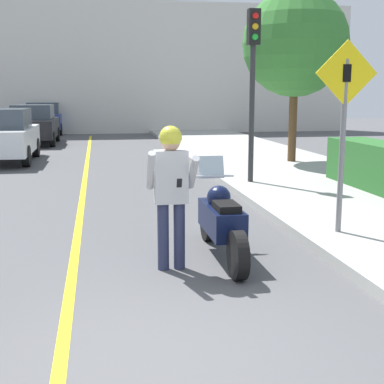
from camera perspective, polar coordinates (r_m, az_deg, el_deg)
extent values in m
plane|color=#4C4C4F|center=(4.47, -5.94, -18.26)|extent=(80.00, 80.00, 0.00)
cube|color=yellow|center=(10.15, -11.79, -1.94)|extent=(0.12, 36.00, 0.01)
cube|color=beige|center=(29.95, -9.78, 12.90)|extent=(28.00, 1.20, 6.99)
cylinder|color=black|center=(6.28, 4.92, -6.73)|extent=(0.14, 0.58, 0.58)
cylinder|color=black|center=(7.90, 1.72, -3.11)|extent=(0.14, 0.58, 0.58)
cube|color=#0C1433|center=(7.03, 3.15, -2.91)|extent=(0.40, 1.18, 0.36)
sphere|color=#0C1433|center=(7.13, 2.88, -0.58)|extent=(0.32, 0.32, 0.32)
cube|color=black|center=(6.73, 3.69, -1.61)|extent=(0.28, 0.48, 0.10)
cylinder|color=silver|center=(7.50, 2.16, 1.69)|extent=(0.62, 0.03, 0.03)
cube|color=silver|center=(7.56, 2.05, 2.67)|extent=(0.36, 0.12, 0.31)
cylinder|color=#282D4C|center=(6.58, -3.09, -4.76)|extent=(0.14, 0.14, 0.84)
cylinder|color=#282D4C|center=(6.60, -1.36, -4.69)|extent=(0.14, 0.14, 0.84)
cube|color=#B7B7BC|center=(6.44, -2.27, 1.63)|extent=(0.40, 0.22, 0.64)
cylinder|color=#B7B7BC|center=(6.30, -4.41, 2.30)|extent=(0.09, 0.39, 0.50)
cylinder|color=#B7B7BC|center=(6.35, 0.11, 2.10)|extent=(0.09, 0.45, 0.45)
sphere|color=tan|center=(6.39, -2.30, 5.40)|extent=(0.23, 0.23, 0.23)
sphere|color=gold|center=(6.38, -2.30, 5.87)|extent=(0.27, 0.27, 0.27)
cube|color=black|center=(6.18, -1.37, 0.96)|extent=(0.06, 0.05, 0.11)
cylinder|color=slate|center=(7.91, 15.72, 4.57)|extent=(0.08, 0.08, 2.46)
cube|color=yellow|center=(7.86, 16.17, 12.08)|extent=(0.91, 0.02, 0.91)
cube|color=black|center=(7.85, 16.21, 12.08)|extent=(0.12, 0.01, 0.24)
cylinder|color=#2D2D30|center=(12.17, 6.42, 9.97)|extent=(0.12, 0.12, 3.79)
cube|color=black|center=(12.24, 6.60, 17.08)|extent=(0.26, 0.22, 0.76)
sphere|color=red|center=(12.15, 6.79, 18.17)|extent=(0.14, 0.14, 0.14)
sphere|color=gold|center=(12.12, 6.77, 17.14)|extent=(0.14, 0.14, 0.14)
sphere|color=green|center=(12.10, 6.74, 16.11)|extent=(0.14, 0.14, 0.14)
cylinder|color=brown|center=(16.17, 10.69, 7.38)|extent=(0.24, 0.24, 2.34)
sphere|color=#387A33|center=(16.21, 10.97, 15.30)|extent=(3.05, 3.05, 3.05)
cylinder|color=black|center=(19.15, -16.32, 4.57)|extent=(0.22, 0.64, 0.64)
cylinder|color=black|center=(16.57, -17.27, 3.67)|extent=(0.22, 0.64, 0.64)
cube|color=white|center=(17.94, -19.46, 5.25)|extent=(1.80, 4.20, 0.76)
cube|color=#38424C|center=(17.73, -19.68, 7.39)|extent=(1.58, 2.18, 0.60)
cylinder|color=black|center=(25.33, -17.97, 5.83)|extent=(0.22, 0.64, 0.64)
cylinder|color=black|center=(25.16, -14.22, 5.99)|extent=(0.22, 0.64, 0.64)
cylinder|color=black|center=(22.77, -18.85, 5.31)|extent=(0.22, 0.64, 0.64)
cylinder|color=black|center=(22.57, -14.68, 5.49)|extent=(0.22, 0.64, 0.64)
cube|color=black|center=(23.92, -16.47, 6.58)|extent=(1.80, 4.20, 0.76)
cube|color=#38424C|center=(23.72, -16.60, 8.19)|extent=(1.58, 2.18, 0.60)
cylinder|color=black|center=(31.38, -16.66, 6.70)|extent=(0.22, 0.64, 0.64)
cylinder|color=black|center=(31.24, -13.63, 6.82)|extent=(0.22, 0.64, 0.64)
cylinder|color=black|center=(28.80, -17.24, 6.37)|extent=(0.22, 0.64, 0.64)
cylinder|color=black|center=(28.64, -13.94, 6.51)|extent=(0.22, 0.64, 0.64)
cube|color=navy|center=(29.98, -15.40, 7.33)|extent=(1.80, 4.20, 0.76)
cube|color=#38424C|center=(29.79, -15.49, 8.62)|extent=(1.58, 2.18, 0.60)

